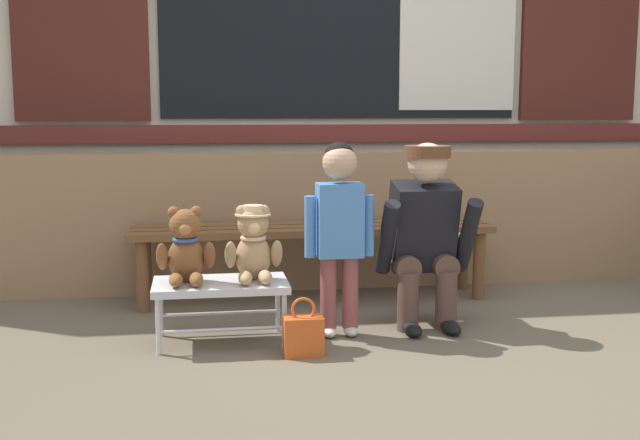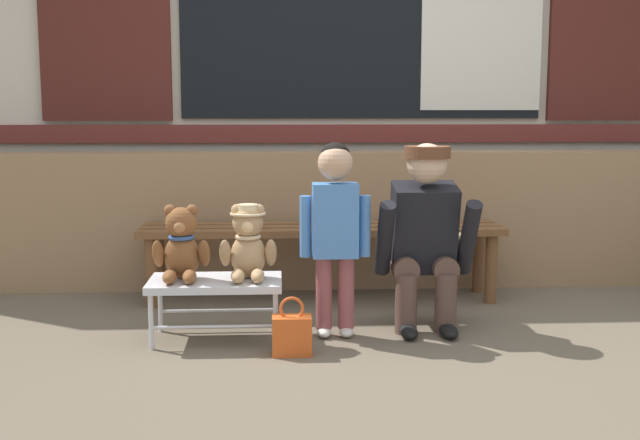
{
  "view_description": "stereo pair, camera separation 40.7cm",
  "coord_description": "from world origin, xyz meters",
  "px_view_note": "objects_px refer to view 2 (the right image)",
  "views": [
    {
      "loc": [
        -0.98,
        -3.46,
        1.12
      ],
      "look_at": [
        -0.35,
        0.52,
        0.55
      ],
      "focal_mm": 44.47,
      "sensor_mm": 36.0,
      "label": 1
    },
    {
      "loc": [
        -0.57,
        -3.5,
        1.12
      ],
      "look_at": [
        -0.35,
        0.52,
        0.55
      ],
      "focal_mm": 44.47,
      "sensor_mm": 36.0,
      "label": 2
    }
  ],
  "objects_px": {
    "wooden_bench_long": "(322,237)",
    "small_display_bench": "(216,286)",
    "handbag_on_ground": "(292,334)",
    "child_standing": "(335,218)",
    "teddy_bear_plain": "(181,246)",
    "adult_crouching": "(426,236)",
    "teddy_bear_with_hat": "(248,244)"
  },
  "relations": [
    {
      "from": "small_display_bench",
      "to": "child_standing",
      "type": "bearing_deg",
      "value": 2.92
    },
    {
      "from": "wooden_bench_long",
      "to": "handbag_on_ground",
      "type": "bearing_deg",
      "value": -100.65
    },
    {
      "from": "wooden_bench_long",
      "to": "handbag_on_ground",
      "type": "distance_m",
      "value": 1.1
    },
    {
      "from": "handbag_on_ground",
      "to": "wooden_bench_long",
      "type": "bearing_deg",
      "value": 79.35
    },
    {
      "from": "wooden_bench_long",
      "to": "small_display_bench",
      "type": "bearing_deg",
      "value": -125.54
    },
    {
      "from": "small_display_bench",
      "to": "handbag_on_ground",
      "type": "relative_size",
      "value": 2.35
    },
    {
      "from": "teddy_bear_plain",
      "to": "child_standing",
      "type": "relative_size",
      "value": 0.38
    },
    {
      "from": "teddy_bear_with_hat",
      "to": "handbag_on_ground",
      "type": "bearing_deg",
      "value": -52.09
    },
    {
      "from": "teddy_bear_plain",
      "to": "adult_crouching",
      "type": "height_order",
      "value": "adult_crouching"
    },
    {
      "from": "small_display_bench",
      "to": "teddy_bear_plain",
      "type": "distance_m",
      "value": 0.25
    },
    {
      "from": "teddy_bear_plain",
      "to": "small_display_bench",
      "type": "bearing_deg",
      "value": -0.51
    },
    {
      "from": "wooden_bench_long",
      "to": "small_display_bench",
      "type": "distance_m",
      "value": 0.97
    },
    {
      "from": "teddy_bear_with_hat",
      "to": "handbag_on_ground",
      "type": "height_order",
      "value": "teddy_bear_with_hat"
    },
    {
      "from": "wooden_bench_long",
      "to": "small_display_bench",
      "type": "height_order",
      "value": "wooden_bench_long"
    },
    {
      "from": "handbag_on_ground",
      "to": "teddy_bear_with_hat",
      "type": "bearing_deg",
      "value": 127.91
    },
    {
      "from": "small_display_bench",
      "to": "adult_crouching",
      "type": "bearing_deg",
      "value": 7.62
    },
    {
      "from": "child_standing",
      "to": "teddy_bear_plain",
      "type": "bearing_deg",
      "value": -177.81
    },
    {
      "from": "teddy_bear_plain",
      "to": "adult_crouching",
      "type": "distance_m",
      "value": 1.22
    },
    {
      "from": "small_display_bench",
      "to": "teddy_bear_plain",
      "type": "relative_size",
      "value": 1.76
    },
    {
      "from": "teddy_bear_with_hat",
      "to": "adult_crouching",
      "type": "relative_size",
      "value": 0.38
    },
    {
      "from": "teddy_bear_plain",
      "to": "adult_crouching",
      "type": "xyz_separation_m",
      "value": [
        1.21,
        0.14,
        0.02
      ]
    },
    {
      "from": "teddy_bear_plain",
      "to": "child_standing",
      "type": "distance_m",
      "value": 0.75
    },
    {
      "from": "handbag_on_ground",
      "to": "adult_crouching",
      "type": "bearing_deg",
      "value": 30.25
    },
    {
      "from": "teddy_bear_plain",
      "to": "handbag_on_ground",
      "type": "bearing_deg",
      "value": -26.52
    },
    {
      "from": "child_standing",
      "to": "adult_crouching",
      "type": "bearing_deg",
      "value": 13.31
    },
    {
      "from": "teddy_bear_with_hat",
      "to": "adult_crouching",
      "type": "bearing_deg",
      "value": 8.83
    },
    {
      "from": "wooden_bench_long",
      "to": "teddy_bear_with_hat",
      "type": "height_order",
      "value": "teddy_bear_with_hat"
    },
    {
      "from": "small_display_bench",
      "to": "wooden_bench_long",
      "type": "bearing_deg",
      "value": 54.46
    },
    {
      "from": "handbag_on_ground",
      "to": "teddy_bear_plain",
      "type": "bearing_deg",
      "value": 153.48
    },
    {
      "from": "wooden_bench_long",
      "to": "child_standing",
      "type": "xyz_separation_m",
      "value": [
        0.02,
        -0.76,
        0.22
      ]
    },
    {
      "from": "teddy_bear_plain",
      "to": "child_standing",
      "type": "height_order",
      "value": "child_standing"
    },
    {
      "from": "wooden_bench_long",
      "to": "teddy_bear_plain",
      "type": "height_order",
      "value": "teddy_bear_plain"
    }
  ]
}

